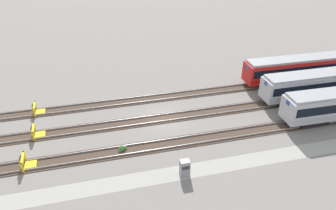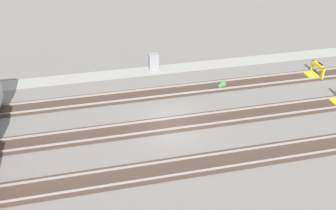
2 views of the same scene
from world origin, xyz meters
name	(u,v)px [view 2 (image 2 of 2)]	position (x,y,z in m)	size (l,w,h in m)	color
ground_plane	(172,125)	(0.00, 0.00, 0.00)	(400.00, 400.00, 0.00)	gray
service_walkway	(149,71)	(0.00, -9.58, 0.00)	(54.00, 2.00, 0.01)	#9E9E93
rail_track_nearest	(159,93)	(0.00, -5.04, 0.04)	(90.00, 2.23, 0.21)	#47382D
rail_track_near_inner	(172,124)	(0.00, 0.00, 0.04)	(90.00, 2.24, 0.21)	#47382D
rail_track_middle	(190,166)	(0.00, 5.04, 0.04)	(90.00, 2.23, 0.21)	#47382D
bumper_stop_nearest_track	(315,71)	(-15.05, -5.04, 0.51)	(1.35, 2.00, 1.22)	yellow
electrical_cabinet	(154,62)	(-0.55, -9.87, 0.80)	(0.90, 0.73, 1.60)	gray
weed_clump	(222,85)	(-5.79, -4.85, 0.24)	(0.92, 0.70, 0.64)	#4C7F3D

